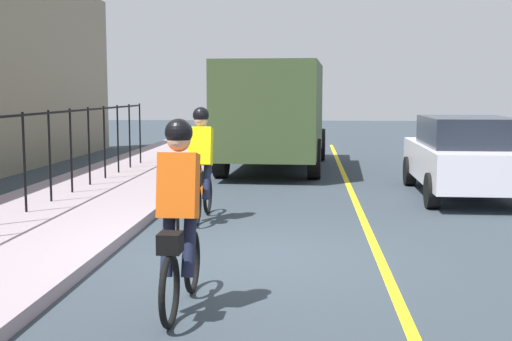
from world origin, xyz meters
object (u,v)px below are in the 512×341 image
(cyclist_follow, at_px, (179,217))
(patrol_sedan, at_px, (465,155))
(box_truck_background, at_px, (275,111))
(traffic_cone_near, at_px, (201,179))
(cyclist_lead, at_px, (201,164))

(cyclist_follow, bearing_deg, patrol_sedan, -29.07)
(box_truck_background, height_order, traffic_cone_near, box_truck_background)
(cyclist_lead, height_order, traffic_cone_near, cyclist_lead)
(cyclist_lead, distance_m, patrol_sedan, 5.57)
(traffic_cone_near, bearing_deg, cyclist_follow, -172.52)
(cyclist_follow, xyz_separation_m, patrol_sedan, (7.36, -4.27, -0.09))
(cyclist_follow, distance_m, patrol_sedan, 8.51)
(cyclist_lead, distance_m, cyclist_follow, 4.54)
(cyclist_lead, relative_size, cyclist_follow, 1.00)
(box_truck_background, bearing_deg, patrol_sedan, -135.20)
(traffic_cone_near, bearing_deg, box_truck_background, -16.70)
(cyclist_lead, distance_m, traffic_cone_near, 3.02)
(box_truck_background, xyz_separation_m, traffic_cone_near, (-4.31, 1.29, -1.26))
(patrol_sedan, distance_m, box_truck_background, 5.95)
(traffic_cone_near, bearing_deg, cyclist_lead, -170.94)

